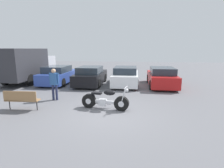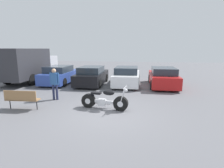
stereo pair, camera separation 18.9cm
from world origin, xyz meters
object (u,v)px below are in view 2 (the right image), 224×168
at_px(motorcycle, 104,100).
at_px(parked_car_blue, 60,75).
at_px(parked_car_white, 127,76).
at_px(parked_car_red, 163,77).
at_px(delivery_truck, 28,64).
at_px(parked_car_black, 92,76).
at_px(person_standing, 55,81).
at_px(park_bench, 22,98).

height_order(motorcycle, parked_car_blue, parked_car_blue).
relative_size(parked_car_white, parked_car_red, 1.00).
height_order(motorcycle, delivery_truck, delivery_truck).
bearing_deg(motorcycle, parked_car_black, 110.34).
distance_m(parked_car_black, delivery_truck, 5.36).
distance_m(parked_car_white, person_standing, 5.63).
relative_size(parked_car_black, parked_car_red, 1.00).
relative_size(parked_car_black, delivery_truck, 0.71).
xyz_separation_m(motorcycle, parked_car_blue, (-4.57, 5.42, 0.24)).
height_order(delivery_truck, park_bench, delivery_truck).
height_order(parked_car_red, delivery_truck, delivery_truck).
relative_size(motorcycle, parked_car_black, 0.53).
xyz_separation_m(parked_car_white, person_standing, (-3.46, -4.43, 0.34)).
height_order(motorcycle, person_standing, person_standing).
xyz_separation_m(parked_car_white, delivery_truck, (-7.90, -0.01, 0.83)).
height_order(parked_car_blue, delivery_truck, delivery_truck).
relative_size(motorcycle, person_standing, 1.31).
height_order(parked_car_blue, person_standing, person_standing).
distance_m(parked_car_black, person_standing, 4.35).
distance_m(parked_car_white, parked_car_red, 2.61).
bearing_deg(delivery_truck, motorcycle, -37.01).
distance_m(parked_car_black, park_bench, 6.17).
height_order(parked_car_black, person_standing, person_standing).
distance_m(motorcycle, delivery_truck, 9.15).
distance_m(motorcycle, parked_car_white, 5.52).
bearing_deg(parked_car_black, person_standing, -101.42).
xyz_separation_m(parked_car_red, park_bench, (-6.79, -6.07, -0.10)).
relative_size(parked_car_red, person_standing, 2.47).
height_order(motorcycle, parked_car_red, parked_car_red).
distance_m(parked_car_black, parked_car_white, 2.61).
bearing_deg(park_bench, parked_car_black, 75.22).
distance_m(parked_car_blue, person_standing, 4.72).
bearing_deg(person_standing, motorcycle, -20.42).
bearing_deg(park_bench, parked_car_white, 55.76).
xyz_separation_m(motorcycle, parked_car_black, (-1.96, 5.30, 0.24)).
xyz_separation_m(parked_car_blue, parked_car_black, (2.61, -0.12, 0.00)).
height_order(delivery_truck, person_standing, delivery_truck).
bearing_deg(parked_car_red, person_standing, -144.35).
height_order(parked_car_red, person_standing, person_standing).
xyz_separation_m(parked_car_black, parked_car_red, (5.21, 0.10, 0.00)).
height_order(parked_car_blue, parked_car_white, same).
height_order(parked_car_white, delivery_truck, delivery_truck).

